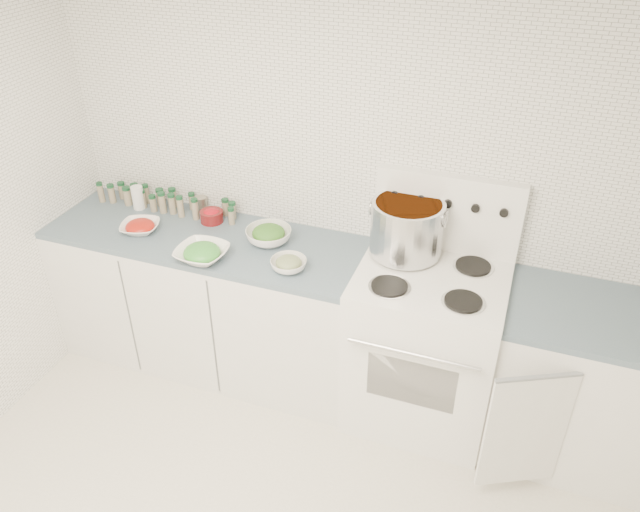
{
  "coord_description": "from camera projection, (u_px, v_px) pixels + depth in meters",
  "views": [
    {
      "loc": [
        0.83,
        -1.44,
        2.71
      ],
      "look_at": [
        -0.11,
        1.14,
        0.95
      ],
      "focal_mm": 35.0,
      "sensor_mm": 36.0,
      "label": 1
    }
  ],
  "objects": [
    {
      "name": "bowl_pepper",
      "position": [
        212.0,
        215.0,
        3.65
      ],
      "size": [
        0.13,
        0.13,
        0.08
      ],
      "color": "#5E1011",
      "rests_on": "counter_left"
    },
    {
      "name": "stock_pot",
      "position": [
        407.0,
        226.0,
        3.23
      ],
      "size": [
        0.4,
        0.38,
        0.29
      ],
      "rotation": [
        0.0,
        0.0,
        -0.1
      ],
      "color": "silver",
      "rests_on": "stove"
    },
    {
      "name": "spice_cluster",
      "position": [
        161.0,
        200.0,
        3.77
      ],
      "size": [
        0.92,
        0.15,
        0.14
      ],
      "color": "gray",
      "rests_on": "counter_left"
    },
    {
      "name": "bowl_snowpea",
      "position": [
        202.0,
        253.0,
        3.31
      ],
      "size": [
        0.28,
        0.28,
        0.09
      ],
      "color": "white",
      "rests_on": "counter_left"
    },
    {
      "name": "stove",
      "position": [
        425.0,
        342.0,
        3.37
      ],
      "size": [
        0.76,
        0.7,
        1.36
      ],
      "color": "white",
      "rests_on": "ground"
    },
    {
      "name": "counter_right",
      "position": [
        584.0,
        385.0,
        3.16
      ],
      "size": [
        0.89,
        0.81,
        0.9
      ],
      "color": "white",
      "rests_on": "ground"
    },
    {
      "name": "bowl_zucchini",
      "position": [
        289.0,
        264.0,
        3.23
      ],
      "size": [
        0.21,
        0.21,
        0.08
      ],
      "color": "white",
      "rests_on": "counter_left"
    },
    {
      "name": "counter_left",
      "position": [
        212.0,
        299.0,
        3.78
      ],
      "size": [
        1.85,
        0.62,
        0.9
      ],
      "color": "white",
      "rests_on": "ground"
    },
    {
      "name": "bowl_tomato",
      "position": [
        140.0,
        227.0,
        3.56
      ],
      "size": [
        0.27,
        0.27,
        0.07
      ],
      "color": "white",
      "rests_on": "counter_left"
    },
    {
      "name": "room_walls",
      "position": [
        230.0,
        284.0,
        2.0
      ],
      "size": [
        3.54,
        3.04,
        2.52
      ],
      "color": "white",
      "rests_on": "ground"
    },
    {
      "name": "tin_can",
      "position": [
        202.0,
        204.0,
        3.76
      ],
      "size": [
        0.08,
        0.08,
        0.09
      ],
      "primitive_type": "cylinder",
      "rotation": [
        0.0,
        0.0,
        0.2
      ],
      "color": "gray",
      "rests_on": "counter_left"
    },
    {
      "name": "salt_canister",
      "position": [
        138.0,
        198.0,
        3.77
      ],
      "size": [
        0.09,
        0.09,
        0.14
      ],
      "primitive_type": "cylinder",
      "rotation": [
        0.0,
        0.0,
        -0.28
      ],
      "color": "white",
      "rests_on": "counter_left"
    },
    {
      "name": "bowl_broccoli",
      "position": [
        269.0,
        235.0,
        3.45
      ],
      "size": [
        0.28,
        0.28,
        0.1
      ],
      "color": "white",
      "rests_on": "counter_left"
    }
  ]
}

